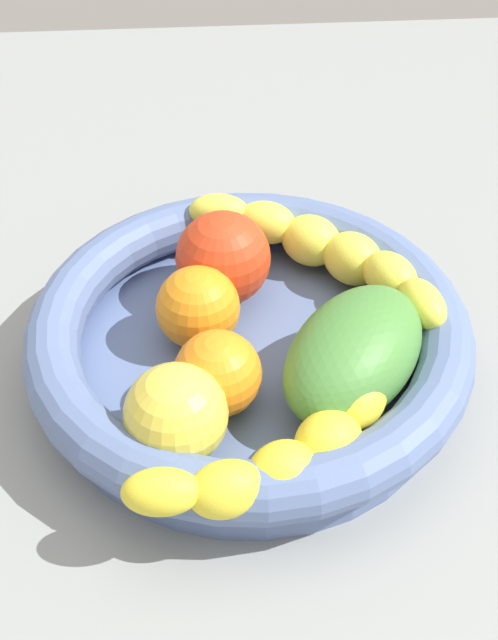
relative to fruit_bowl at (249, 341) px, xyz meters
The scene contains 9 objects.
kitchen_counter 4.62cm from the fruit_bowl, ahead, with size 120.00×120.00×3.00cm, color gray.
fruit_bowl is the anchor object (origin of this frame).
banana_draped_left 9.94cm from the fruit_bowl, 130.59° to the right, with size 17.91×15.83×4.65cm.
banana_draped_right 11.13cm from the fruit_bowl, 100.64° to the left, with size 17.89×14.08×4.53cm.
orange_front 4.27cm from the fruit_bowl, 24.26° to the right, with size 5.93×5.93×5.93cm, color orange.
orange_mid_left 5.64cm from the fruit_bowl, 63.71° to the left, with size 5.75×5.75×5.75cm, color orange.
mango_green 7.97cm from the fruit_bowl, 149.49° to the left, with size 12.82×7.77×6.40cm, color #447F36.
apple_yellow 9.99cm from the fruit_bowl, 58.86° to the left, with size 6.44×6.44×6.44cm, color yellow.
tomato_red 6.87cm from the fruit_bowl, 76.76° to the right, with size 7.05×7.05×7.05cm, color red.
Camera 1 is at (2.93, 41.28, 46.57)cm, focal length 46.37 mm.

